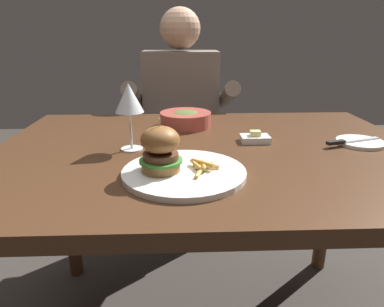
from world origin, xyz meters
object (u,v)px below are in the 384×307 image
(butter_dish, at_px, (255,138))
(diner_person, at_px, (181,135))
(burger_sandwich, at_px, (160,149))
(wine_glass, at_px, (129,100))
(soup_bowl, at_px, (186,119))
(table_knife, at_px, (348,141))
(main_plate, at_px, (184,173))
(bread_plate, at_px, (360,142))

(butter_dish, height_order, diner_person, diner_person)
(burger_sandwich, bearing_deg, wine_glass, 115.12)
(soup_bowl, bearing_deg, table_knife, -26.99)
(burger_sandwich, relative_size, soup_bowl, 0.68)
(main_plate, bearing_deg, bread_plate, 22.40)
(table_knife, bearing_deg, butter_dish, 170.10)
(main_plate, bearing_deg, soup_bowl, 88.20)
(wine_glass, distance_m, bread_plate, 0.70)
(bread_plate, distance_m, table_knife, 0.05)
(main_plate, relative_size, table_knife, 1.58)
(wine_glass, xyz_separation_m, butter_dish, (0.37, 0.06, -0.13))
(table_knife, relative_size, soup_bowl, 1.02)
(burger_sandwich, xyz_separation_m, soup_bowl, (0.07, 0.46, -0.04))
(main_plate, relative_size, bread_plate, 2.08)
(wine_glass, height_order, table_knife, wine_glass)
(main_plate, xyz_separation_m, table_knife, (0.50, 0.21, 0.01))
(bread_plate, height_order, butter_dish, butter_dish)
(main_plate, distance_m, table_knife, 0.54)
(main_plate, xyz_separation_m, burger_sandwich, (-0.05, -0.00, 0.06))
(wine_glass, relative_size, soup_bowl, 1.04)
(main_plate, xyz_separation_m, bread_plate, (0.54, 0.22, -0.00))
(burger_sandwich, height_order, butter_dish, burger_sandwich)
(burger_sandwich, distance_m, bread_plate, 0.64)
(main_plate, xyz_separation_m, wine_glass, (-0.15, 0.20, 0.14))
(burger_sandwich, xyz_separation_m, diner_person, (0.06, 0.94, -0.24))
(burger_sandwich, xyz_separation_m, wine_glass, (-0.09, 0.20, 0.08))
(butter_dish, height_order, soup_bowl, soup_bowl)
(main_plate, xyz_separation_m, butter_dish, (0.22, 0.26, 0.00))
(table_knife, bearing_deg, bread_plate, 17.99)
(diner_person, bearing_deg, burger_sandwich, -93.40)
(table_knife, xyz_separation_m, diner_person, (-0.49, 0.73, -0.19))
(main_plate, distance_m, butter_dish, 0.34)
(bread_plate, relative_size, table_knife, 0.76)
(wine_glass, distance_m, table_knife, 0.66)
(butter_dish, bearing_deg, diner_person, 108.13)
(wine_glass, xyz_separation_m, bread_plate, (0.69, 0.03, -0.14))
(table_knife, relative_size, diner_person, 0.16)
(main_plate, bearing_deg, butter_dish, 48.70)
(wine_glass, bearing_deg, table_knife, 0.94)
(butter_dish, bearing_deg, table_knife, -9.90)
(main_plate, height_order, diner_person, diner_person)
(bread_plate, bearing_deg, burger_sandwich, -159.28)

